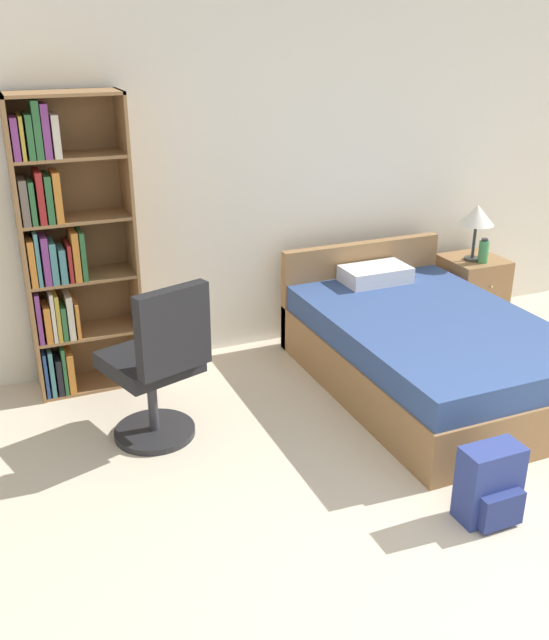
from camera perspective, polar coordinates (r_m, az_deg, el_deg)
wall_back at (r=5.36m, az=1.28°, el=11.63°), size 9.00×0.06×2.60m
bookshelf at (r=4.78m, az=-16.49°, el=5.44°), size 0.71×0.33×1.95m
bed at (r=4.98m, az=11.92°, el=-2.22°), size 1.33×2.01×0.77m
office_chair at (r=4.17m, az=-9.29°, el=-3.73°), size 0.61×0.67×1.03m
nightstand at (r=6.11m, az=15.43°, el=2.27°), size 0.45×0.48×0.56m
table_lamp at (r=5.87m, az=15.88°, el=7.98°), size 0.28×0.28×0.45m
water_bottle at (r=5.90m, az=16.39°, el=5.30°), size 0.08×0.08×0.20m
backpack_blue at (r=3.81m, az=16.89°, el=-12.56°), size 0.31×0.22×0.41m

